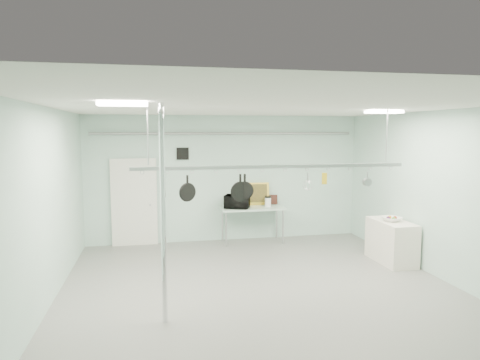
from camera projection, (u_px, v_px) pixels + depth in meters
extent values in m
plane|color=gray|center=(266.00, 298.00, 7.23)|extent=(8.00, 8.00, 0.00)
cube|color=silver|center=(268.00, 107.00, 6.86)|extent=(7.00, 8.00, 0.02)
cube|color=#A3C3B9|center=(226.00, 179.00, 10.93)|extent=(7.00, 0.02, 3.20)
cube|color=#A3C3B9|center=(453.00, 198.00, 7.74)|extent=(0.02, 8.00, 3.20)
cube|color=silver|center=(134.00, 203.00, 10.49)|extent=(1.10, 0.10, 2.20)
cube|color=black|center=(183.00, 154.00, 10.62)|extent=(0.30, 0.04, 0.30)
cylinder|color=gray|center=(227.00, 133.00, 10.71)|extent=(6.60, 0.07, 0.07)
cylinder|color=silver|center=(163.00, 216.00, 6.12)|extent=(0.08, 0.08, 3.20)
cube|color=#AFCEBE|center=(252.00, 208.00, 10.75)|extent=(1.60, 0.70, 0.05)
cylinder|color=#B7B7BC|center=(226.00, 229.00, 10.38)|extent=(0.04, 0.04, 0.86)
cylinder|color=#B7B7BC|center=(222.00, 224.00, 10.93)|extent=(0.04, 0.04, 0.86)
cylinder|color=#B7B7BC|center=(283.00, 227.00, 10.67)|extent=(0.04, 0.04, 0.86)
cylinder|color=#B7B7BC|center=(277.00, 222.00, 11.22)|extent=(0.04, 0.04, 0.86)
cube|color=white|center=(391.00, 242.00, 9.16)|extent=(0.60, 1.20, 0.90)
cube|color=#B7B7BC|center=(274.00, 167.00, 7.31)|extent=(4.80, 0.06, 0.06)
cylinder|color=#B7B7BC|center=(148.00, 138.00, 6.83)|extent=(0.02, 0.02, 0.94)
cylinder|color=#B7B7BC|center=(387.00, 137.00, 7.67)|extent=(0.02, 0.02, 0.94)
cube|color=white|center=(123.00, 104.00, 5.65)|extent=(0.65, 0.30, 0.05)
cube|color=white|center=(384.00, 112.00, 7.93)|extent=(0.65, 0.30, 0.05)
imported|color=black|center=(237.00, 202.00, 10.58)|extent=(0.70, 0.60, 0.33)
cylinder|color=white|center=(268.00, 202.00, 10.84)|extent=(0.18, 0.18, 0.23)
cube|color=gold|center=(254.00, 194.00, 11.03)|extent=(0.79, 0.17, 0.58)
cube|color=#381A13|center=(272.00, 200.00, 11.14)|extent=(0.30, 0.10, 0.25)
imported|color=white|center=(392.00, 219.00, 9.06)|extent=(0.49, 0.49, 0.10)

